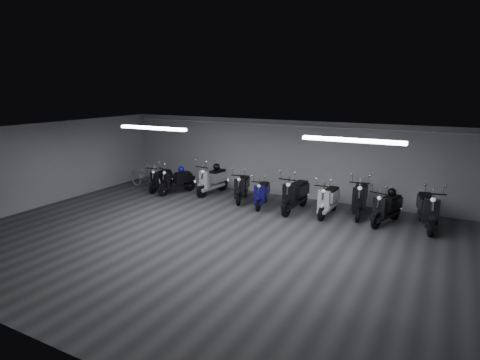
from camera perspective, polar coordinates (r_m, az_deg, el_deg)
The scene contains 22 objects.
floor at distance 10.57m, azimuth -2.63°, elevation -8.80°, with size 14.00×10.00×0.01m, color #3B3B3E.
ceiling at distance 9.87m, azimuth -2.80°, elevation 6.50°, with size 14.00×10.00×0.01m, color gray.
back_wall at distance 14.56m, azimuth 7.43°, elevation 3.00°, with size 14.00×0.01×2.80m, color #ADADB0.
front_wall at distance 6.60m, azimuth -25.99°, elevation -11.01°, with size 14.00×0.01×2.80m, color #ADADB0.
left_wall at distance 14.91m, azimuth -26.54°, elevation 1.95°, with size 0.01×10.00×2.80m, color #ADADB0.
fluor_strip_left at distance 12.44m, azimuth -12.43°, elevation 7.30°, with size 2.40×0.18×0.08m, color white.
fluor_strip_right at distance 9.71m, azimuth 15.85°, elevation 5.52°, with size 2.40×0.18×0.08m, color white.
conduit at distance 14.31m, azimuth 7.45°, elevation 7.76°, with size 0.05×0.05×13.60m, color white.
scooter_0 at distance 15.75m, azimuth -11.36°, elevation 0.67°, with size 0.54×1.62×1.21m, color black, non-canonical shape.
scooter_1 at distance 15.15m, azimuth -9.16°, elevation 0.41°, with size 0.57×1.72×1.28m, color black, non-canonical shape.
scooter_2 at distance 14.90m, azimuth -4.00°, elevation 0.60°, with size 0.63×1.90×1.42m, color silver, non-canonical shape.
scooter_3 at distance 14.01m, azimuth 0.28°, elevation -0.43°, with size 0.58×1.75×1.30m, color black, non-canonical shape.
scooter_4 at distance 13.36m, azimuth 3.17°, elevation -1.33°, with size 0.54×1.62×1.21m, color navy, non-canonical shape.
scooter_5 at distance 12.92m, azimuth 7.97°, elevation -1.34°, with size 0.66×1.98×1.47m, color black, non-canonical shape.
scooter_6 at distance 12.70m, azimuth 12.60°, elevation -2.12°, with size 0.60×1.79×1.33m, color white, non-canonical shape.
scooter_7 at distance 12.92m, azimuth 16.92°, elevation -1.74°, with size 0.67×2.01×1.50m, color black, non-canonical shape.
scooter_8 at distance 12.38m, azimuth 20.38°, elevation -3.10°, with size 0.59×1.76×1.31m, color black, non-canonical shape.
scooter_9 at distance 12.44m, azimuth 25.40°, elevation -3.09°, with size 0.66×1.98×1.47m, color black, non-canonical shape.
bicycle at distance 16.13m, azimuth -13.45°, elevation 0.99°, with size 0.70×1.98×1.28m, color silver.
helmet_0 at distance 12.53m, azimuth 20.99°, elevation -1.63°, with size 0.25×0.25×0.25m, color black.
helmet_1 at distance 15.04m, azimuth -3.39°, elevation 1.90°, with size 0.27×0.27×0.27m, color black.
helmet_2 at distance 15.22m, azimuth -8.43°, elevation 1.54°, with size 0.24×0.24×0.24m, color #0F0D93.
Camera 1 is at (5.04, -8.41, 3.96)m, focal length 29.70 mm.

